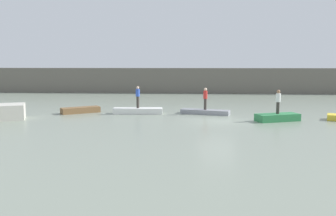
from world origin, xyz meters
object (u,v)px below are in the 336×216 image
object	(u,v)px
rowboat_grey	(205,112)
person_blue_shirt	(138,96)
person_red_shirt	(205,97)
person_white_shirt	(278,100)
rowboat_brown	(81,110)
rowboat_green	(277,117)
rowboat_white	(138,111)

from	to	relation	value
rowboat_grey	person_blue_shirt	size ratio (longest dim) A/B	2.21
person_red_shirt	person_white_shirt	distance (m)	5.76
person_red_shirt	rowboat_brown	bearing A→B (deg)	-179.68
person_white_shirt	rowboat_brown	bearing A→B (deg)	168.75
rowboat_green	person_white_shirt	world-z (taller)	person_white_shirt
rowboat_brown	rowboat_white	world-z (taller)	rowboat_brown
person_red_shirt	person_blue_shirt	size ratio (longest dim) A/B	1.00
rowboat_brown	rowboat_white	size ratio (longest dim) A/B	0.78
person_white_shirt	rowboat_grey	bearing A→B (deg)	148.34
rowboat_green	person_red_shirt	bearing A→B (deg)	127.63
person_red_shirt	person_white_shirt	xyz separation A→B (m)	(4.90, -3.02, 0.12)
rowboat_green	person_white_shirt	size ratio (longest dim) A/B	1.82
rowboat_grey	rowboat_green	bearing A→B (deg)	-16.20
person_blue_shirt	person_white_shirt	world-z (taller)	person_blue_shirt
rowboat_grey	person_red_shirt	size ratio (longest dim) A/B	2.22
rowboat_brown	rowboat_green	xyz separation A→B (m)	(14.92, -2.97, 0.02)
person_white_shirt	person_blue_shirt	bearing A→B (deg)	164.22
rowboat_white	person_blue_shirt	bearing A→B (deg)	-4.20
rowboat_brown	person_blue_shirt	size ratio (longest dim) A/B	1.76
rowboat_brown	person_red_shirt	distance (m)	10.08
rowboat_green	person_blue_shirt	distance (m)	10.70
rowboat_brown	rowboat_green	distance (m)	15.21
rowboat_brown	rowboat_grey	bearing A→B (deg)	-34.51
rowboat_green	rowboat_white	bearing A→B (deg)	143.51
rowboat_green	person_blue_shirt	size ratio (longest dim) A/B	1.75
person_red_shirt	person_blue_shirt	xyz separation A→B (m)	(-5.33, -0.13, 0.09)
rowboat_green	person_red_shirt	size ratio (longest dim) A/B	1.76
person_blue_shirt	person_red_shirt	bearing A→B (deg)	1.40
person_white_shirt	rowboat_white	bearing A→B (deg)	164.22
rowboat_brown	person_white_shirt	distance (m)	15.26
rowboat_grey	person_blue_shirt	xyz separation A→B (m)	(-5.33, -0.13, 1.24)
rowboat_brown	rowboat_green	world-z (taller)	rowboat_green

